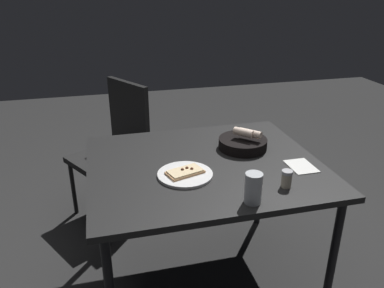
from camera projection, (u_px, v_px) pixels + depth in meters
ground at (203, 276)px, 2.22m from camera, size 8.00×8.00×0.00m
dining_table at (204, 173)px, 1.95m from camera, size 0.97×1.16×0.74m
pizza_plate at (185, 174)px, 1.80m from camera, size 0.26×0.26×0.04m
bread_basket at (243, 143)px, 2.08m from camera, size 0.26×0.26×0.12m
beer_glass at (253, 190)px, 1.57m from camera, size 0.07×0.07×0.13m
pepper_shaker at (286, 180)px, 1.69m from camera, size 0.05×0.05×0.08m
napkin at (301, 166)px, 1.89m from camera, size 0.16×0.12×0.00m
chair_near at (117, 143)px, 2.67m from camera, size 0.60×0.60×0.95m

